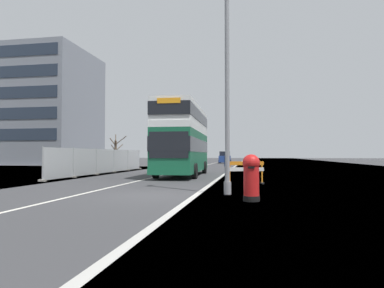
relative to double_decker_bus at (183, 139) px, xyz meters
The scene contains 13 objects.
ground 12.43m from the double_decker_bus, 81.50° to the right, with size 140.00×280.00×0.10m.
double_decker_bus is the anchor object (origin of this frame).
lamppost_foreground 12.11m from the double_decker_bus, 70.19° to the right, with size 0.29×0.70×9.61m.
red_pillar_postbox 14.04m from the double_decker_bus, 69.05° to the right, with size 0.58×0.58×1.57m.
roadworks_barrier 8.11m from the double_decker_bus, 53.48° to the right, with size 1.93×0.83×1.19m.
construction_site_fence 7.35m from the double_decker_bus, 166.52° to the left, with size 0.44×17.20×2.04m.
car_oncoming_near 19.68m from the double_decker_bus, 104.26° to the left, with size 1.97×4.51×2.10m.
car_receding_mid 29.29m from the double_decker_bus, 99.48° to the left, with size 1.98×3.84×2.21m.
car_receding_far 36.16m from the double_decker_bus, 89.55° to the left, with size 2.06×4.34×2.12m.
car_far_side 42.97m from the double_decker_bus, 96.87° to the left, with size 2.08×4.13×2.13m.
bare_tree_far_verge_near 30.79m from the double_decker_bus, 122.05° to the left, with size 3.00×1.88×4.83m.
pedestrian_at_kerb 7.32m from the double_decker_bus, 58.62° to the right, with size 0.34×0.34×1.71m.
backdrop_office_block 42.41m from the double_decker_bus, 141.76° to the left, with size 22.99×14.36×18.44m.
Camera 1 is at (3.70, -12.33, 1.56)m, focal length 31.38 mm.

